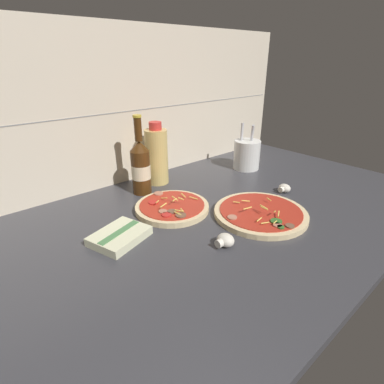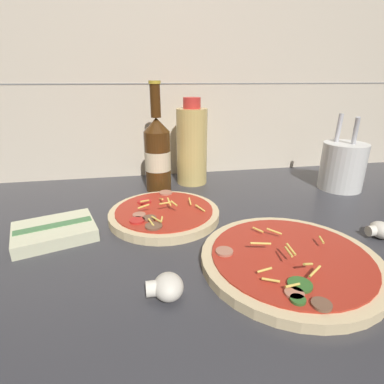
{
  "view_description": "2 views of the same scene",
  "coord_description": "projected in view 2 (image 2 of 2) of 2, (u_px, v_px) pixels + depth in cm",
  "views": [
    {
      "loc": [
        -62.33,
        -57.57,
        48.51
      ],
      "look_at": [
        -3.81,
        9.36,
        8.4
      ],
      "focal_mm": 28.0,
      "sensor_mm": 36.0,
      "label": 1
    },
    {
      "loc": [
        -14.47,
        -47.27,
        31.48
      ],
      "look_at": [
        -3.95,
        9.54,
        9.46
      ],
      "focal_mm": 28.0,
      "sensor_mm": 36.0,
      "label": 2
    }
  ],
  "objects": [
    {
      "name": "dish_towel",
      "position": [
        55.0,
        231.0,
        0.58
      ],
      "size": [
        17.41,
        15.33,
        2.56
      ],
      "color": "beige",
      "rests_on": "counter_slab"
    },
    {
      "name": "tile_backsplash",
      "position": [
        183.0,
        84.0,
        0.88
      ],
      "size": [
        160.0,
        1.13,
        60.0
      ],
      "color": "beige",
      "rests_on": "ground"
    },
    {
      "name": "mushroom_left",
      "position": [
        167.0,
        287.0,
        0.42
      ],
      "size": [
        5.24,
        4.99,
        3.49
      ],
      "color": "white",
      "rests_on": "counter_slab"
    },
    {
      "name": "oil_bottle",
      "position": [
        192.0,
        145.0,
        0.85
      ],
      "size": [
        8.68,
        8.68,
        24.16
      ],
      "color": "#D6B766",
      "rests_on": "counter_slab"
    },
    {
      "name": "beer_bottle",
      "position": [
        158.0,
        153.0,
        0.8
      ],
      "size": [
        6.93,
        6.93,
        28.45
      ],
      "color": "#47280F",
      "rests_on": "counter_slab"
    },
    {
      "name": "mushroom_right",
      "position": [
        380.0,
        230.0,
        0.58
      ],
      "size": [
        4.74,
        4.51,
        3.16
      ],
      "color": "white",
      "rests_on": "counter_slab"
    },
    {
      "name": "pizza_far",
      "position": [
        164.0,
        214.0,
        0.66
      ],
      "size": [
        24.13,
        24.13,
        4.74
      ],
      "color": "beige",
      "rests_on": "counter_slab"
    },
    {
      "name": "counter_slab",
      "position": [
        222.0,
        249.0,
        0.57
      ],
      "size": [
        160.0,
        90.0,
        2.5
      ],
      "color": "#38383D",
      "rests_on": "ground"
    },
    {
      "name": "utensil_crock",
      "position": [
        343.0,
        166.0,
        0.82
      ],
      "size": [
        11.5,
        11.5,
        20.26
      ],
      "color": "silver",
      "rests_on": "counter_slab"
    },
    {
      "name": "pizza_near",
      "position": [
        290.0,
        260.0,
        0.49
      ],
      "size": [
        29.29,
        29.29,
        4.56
      ],
      "color": "beige",
      "rests_on": "counter_slab"
    }
  ]
}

